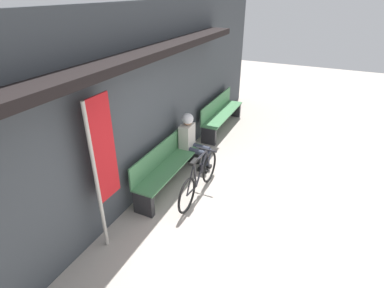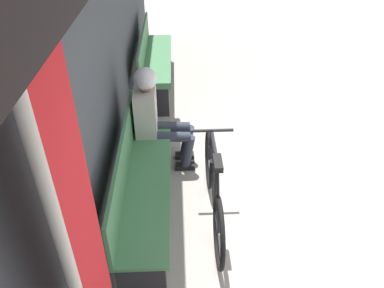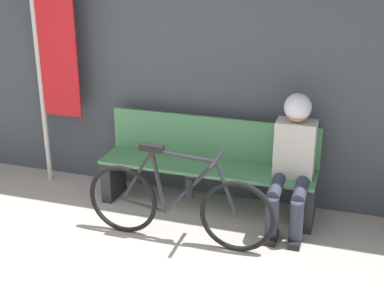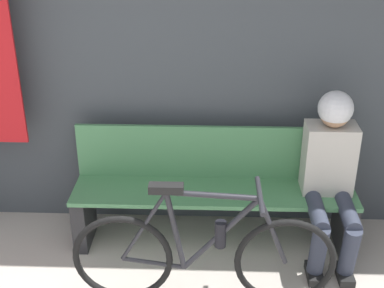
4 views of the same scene
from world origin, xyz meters
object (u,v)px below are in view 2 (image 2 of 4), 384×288
Objects in this scene: park_bench_near at (141,181)px; banner_pole at (83,254)px; bicycle at (213,188)px; person_seated at (155,113)px; park_bench_far at (153,59)px.

banner_pole is at bearing 177.61° from park_bench_near.
park_bench_near is 0.67m from bicycle.
park_bench_near is 0.89× the size of banner_pole.
person_seated is at bearing -4.49° from banner_pole.
park_bench_near is 1.67× the size of person_seated.
person_seated is at bearing 33.10° from bicycle.
person_seated is 0.57× the size of park_bench_far.
park_bench_far is (2.86, 0.00, 0.00)m from park_bench_near.
bicycle is 0.72× the size of banner_pole.
bicycle is at bearing -146.90° from person_seated.
bicycle is 3.00m from park_bench_far.
person_seated reaches higher than park_bench_far.
park_bench_far is at bearing 12.84° from bicycle.
park_bench_near reaches higher than bicycle.
person_seated is (0.78, -0.12, 0.27)m from park_bench_near.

